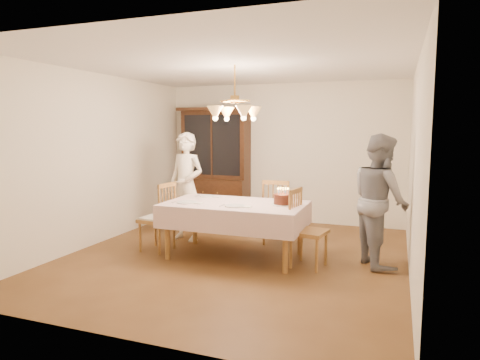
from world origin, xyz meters
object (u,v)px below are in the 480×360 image
at_px(china_hutch, 216,166).
at_px(chair_far_side, 278,215).
at_px(dining_table, 235,208).
at_px(birthday_cake, 283,200).
at_px(elderly_woman, 186,187).

bearing_deg(china_hutch, chair_far_side, -39.98).
bearing_deg(dining_table, birthday_cake, 6.07).
relative_size(dining_table, birthday_cake, 6.33).
bearing_deg(dining_table, chair_far_side, 67.10).
relative_size(elderly_woman, birthday_cake, 5.70).
height_order(chair_far_side, birthday_cake, chair_far_side).
relative_size(china_hutch, birthday_cake, 7.20).
xyz_separation_m(elderly_woman, birthday_cake, (1.71, -0.53, -0.03)).
height_order(china_hutch, birthday_cake, china_hutch).
bearing_deg(elderly_woman, birthday_cake, -5.82).
bearing_deg(birthday_cake, chair_far_side, 109.34).
height_order(dining_table, chair_far_side, chair_far_side).
distance_m(dining_table, birthday_cake, 0.67).
xyz_separation_m(dining_table, birthday_cake, (0.66, 0.07, 0.15)).
height_order(dining_table, china_hutch, china_hutch).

